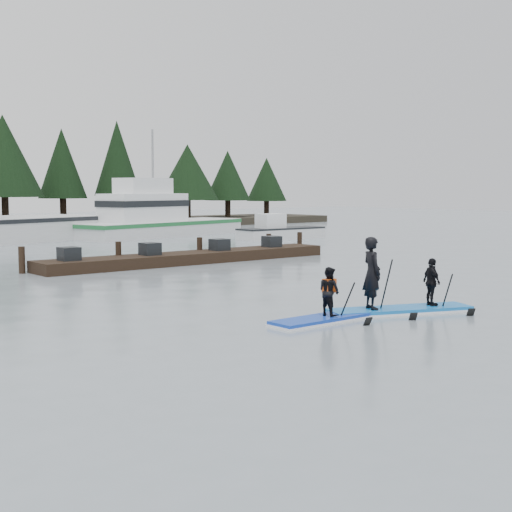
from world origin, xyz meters
TOP-DOWN VIEW (x-y plane):
  - ground at (0.00, 0.00)m, footprint 160.00×160.00m
  - fishing_boat_medium at (11.26, 30.26)m, footprint 13.26×6.56m
  - skiff at (16.08, 23.15)m, footprint 5.92×1.83m
  - floating_dock at (3.30, 14.40)m, footprint 13.55×1.81m
  - paddleboard_solo at (-1.64, 1.24)m, footprint 3.22×1.04m
  - paddleboard_duo at (0.40, 0.93)m, footprint 3.83×2.21m

SIDE VIEW (x-z plane):
  - ground at x=0.00m, z-range 0.00..0.00m
  - floating_dock at x=3.30m, z-range 0.00..0.45m
  - skiff at x=16.08m, z-range 0.00..0.69m
  - paddleboard_solo at x=-1.64m, z-range -0.50..1.28m
  - fishing_boat_medium at x=11.26m, z-range -3.38..4.46m
  - paddleboard_duo at x=0.40m, z-range -0.58..1.82m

